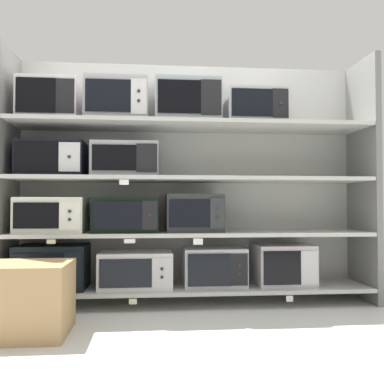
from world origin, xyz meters
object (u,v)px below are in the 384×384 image
Objects in this scene: microwave_10 at (117,101)px; shipping_carton at (28,299)px; microwave_12 at (254,108)px; microwave_1 at (136,269)px; microwave_6 at (194,213)px; microwave_11 at (187,103)px; microwave_8 at (125,160)px; microwave_0 at (52,267)px; microwave_3 at (283,265)px; microwave_7 at (52,159)px; microwave_4 at (52,215)px; microwave_5 at (126,215)px; microwave_2 at (214,267)px; microwave_9 at (49,100)px.

shipping_carton is (-0.47, -0.75, -1.38)m from microwave_10.
microwave_1 is at bearing 180.00° from microwave_12.
microwave_11 is at bearing -179.86° from microwave_6.
microwave_1 is 1.33m from microwave_10.
microwave_0 is at bearing -179.99° from microwave_8.
microwave_3 is 0.84m from microwave_6.
microwave_10 is at bearing -0.00° from microwave_0.
microwave_0 is 1.05× the size of microwave_7.
microwave_4 is 0.57m from microwave_5.
microwave_8 is at bearing 179.99° from microwave_12.
microwave_7 is at bearing -179.97° from microwave_10.
microwave_7 is (-0.01, -0.00, 0.43)m from microwave_4.
microwave_1 is 0.63m from microwave_6.
microwave_3 is at bearing -0.02° from microwave_12.
microwave_5 is 1.05× the size of microwave_12.
microwave_7 is (-1.27, 0.00, 0.85)m from microwave_2.
microwave_3 is (1.18, -0.00, 0.02)m from microwave_1.
microwave_0 is 0.64m from microwave_1.
microwave_8 reaches higher than microwave_5.
microwave_2 is 1.33m from microwave_11.
microwave_2 is at bearing -0.02° from microwave_1.
microwave_2 is at bearing -0.00° from microwave_9.
microwave_11 reaches higher than microwave_7.
microwave_0 is 0.40m from microwave_4.
microwave_4 is 0.99× the size of microwave_8.
microwave_0 is 1.04× the size of microwave_5.
microwave_9 is 1.62m from microwave_12.
microwave_1 is 0.86m from microwave_8.
microwave_7 reaches higher than microwave_4.
microwave_8 is 1.00× the size of microwave_11.
microwave_6 is 1.07m from microwave_10.
shipping_carton is (-0.62, -0.75, -0.06)m from microwave_1.
microwave_4 is at bearing 91.98° from shipping_carton.
microwave_6 is 0.93× the size of microwave_12.
microwave_1 is at bearing -179.98° from microwave_6.
microwave_0 is 1.66m from microwave_11.
microwave_8 is (-0.01, 0.00, 0.43)m from microwave_5.
microwave_7 is at bearing -179.97° from microwave_8.
microwave_7 is 1.03× the size of microwave_10.
microwave_5 is at bearing -0.15° from microwave_10.
microwave_11 reaches higher than microwave_0.
microwave_12 reaches higher than microwave_5.
microwave_10 is 1.10m from microwave_12.
microwave_1 is 1.16× the size of microwave_2.
microwave_0 is 1.82m from microwave_3.
microwave_11 is (0.40, 0.00, 1.32)m from microwave_1.
shipping_carton is (-1.57, -0.75, -1.36)m from microwave_12.
microwave_12 is (0.55, -0.00, -0.03)m from microwave_11.
microwave_3 is 1.32m from microwave_5.
shipping_carton is at bearing -125.51° from microwave_8.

